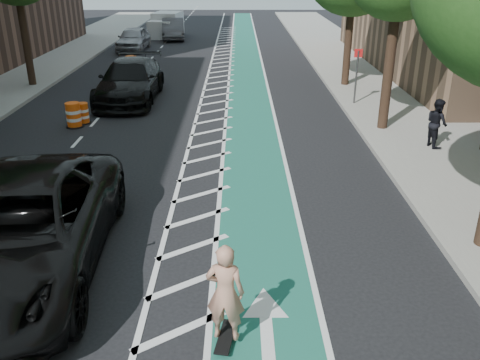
{
  "coord_description": "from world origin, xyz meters",
  "views": [
    {
      "loc": [
        2.52,
        -9.81,
        5.89
      ],
      "look_at": [
        2.55,
        1.26,
        1.1
      ],
      "focal_mm": 38.0,
      "sensor_mm": 36.0,
      "label": 1
    }
  ],
  "objects_px": {
    "skateboarder": "(225,293)",
    "barrel_a": "(74,116)",
    "suv_near": "(19,229)",
    "suv_far": "(130,81)"
  },
  "relations": [
    {
      "from": "skateboarder",
      "to": "barrel_a",
      "type": "xyz_separation_m",
      "value": [
        -6.1,
        12.05,
        -0.54
      ]
    },
    {
      "from": "suv_near",
      "to": "barrel_a",
      "type": "xyz_separation_m",
      "value": [
        -1.95,
        9.93,
        -0.53
      ]
    },
    {
      "from": "skateboarder",
      "to": "barrel_a",
      "type": "bearing_deg",
      "value": -53.35
    },
    {
      "from": "skateboarder",
      "to": "suv_far",
      "type": "xyz_separation_m",
      "value": [
        -4.7,
        16.13,
        -0.1
      ]
    },
    {
      "from": "suv_far",
      "to": "barrel_a",
      "type": "height_order",
      "value": "suv_far"
    },
    {
      "from": "suv_far",
      "to": "barrel_a",
      "type": "xyz_separation_m",
      "value": [
        -1.4,
        -4.08,
        -0.45
      ]
    },
    {
      "from": "skateboarder",
      "to": "suv_far",
      "type": "distance_m",
      "value": 16.8
    },
    {
      "from": "suv_near",
      "to": "suv_far",
      "type": "bearing_deg",
      "value": 88.89
    },
    {
      "from": "suv_near",
      "to": "suv_far",
      "type": "distance_m",
      "value": 14.02
    },
    {
      "from": "skateboarder",
      "to": "barrel_a",
      "type": "height_order",
      "value": "skateboarder"
    }
  ]
}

